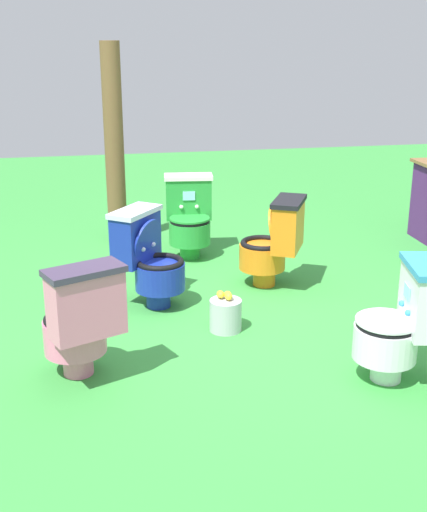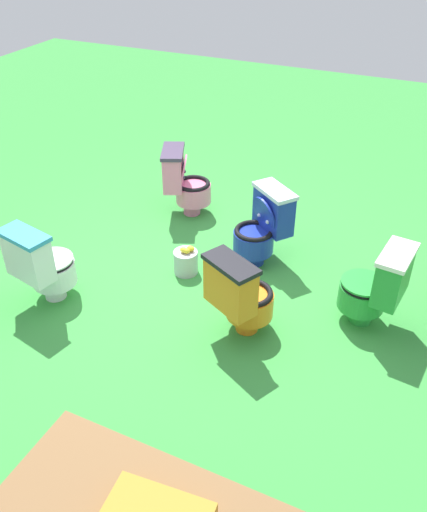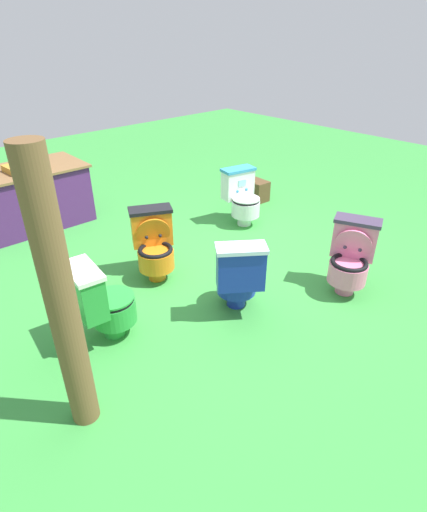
{
  "view_description": "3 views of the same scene",
  "coord_description": "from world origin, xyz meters",
  "px_view_note": "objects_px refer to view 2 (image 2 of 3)",
  "views": [
    {
      "loc": [
        4.31,
        -1.04,
        1.95
      ],
      "look_at": [
        0.03,
        -0.2,
        0.49
      ],
      "focal_mm": 47.16,
      "sensor_mm": 36.0,
      "label": 1
    },
    {
      "loc": [
        -1.74,
        3.48,
        2.97
      ],
      "look_at": [
        -0.23,
        0.15,
        0.47
      ],
      "focal_mm": 38.73,
      "sensor_mm": 36.0,
      "label": 2
    },
    {
      "loc": [
        -2.66,
        -2.72,
        2.34
      ],
      "look_at": [
        -0.26,
        -0.15,
        0.34
      ],
      "focal_mm": 28.63,
      "sensor_mm": 36.0,
      "label": 3
    }
  ],
  "objects_px": {
    "toilet_orange": "(241,295)",
    "toilet_blue": "(263,226)",
    "toilet_pink": "(184,182)",
    "toilet_green": "(376,287)",
    "lemon_bucket": "(186,261)",
    "toilet_white": "(42,265)"
  },
  "relations": [
    {
      "from": "toilet_blue",
      "to": "toilet_pink",
      "type": "bearing_deg",
      "value": 11.87
    },
    {
      "from": "toilet_pink",
      "to": "lemon_bucket",
      "type": "height_order",
      "value": "toilet_pink"
    },
    {
      "from": "toilet_orange",
      "to": "toilet_white",
      "type": "distance_m",
      "value": 1.66
    },
    {
      "from": "toilet_pink",
      "to": "toilet_green",
      "type": "xyz_separation_m",
      "value": [
        -2.16,
        0.99,
        -0.0
      ]
    },
    {
      "from": "toilet_pink",
      "to": "toilet_orange",
      "type": "bearing_deg",
      "value": 16.3
    },
    {
      "from": "toilet_orange",
      "to": "toilet_blue",
      "type": "relative_size",
      "value": 1.0
    },
    {
      "from": "toilet_white",
      "to": "toilet_blue",
      "type": "xyz_separation_m",
      "value": [
        -1.43,
        -1.31,
        0.0
      ]
    },
    {
      "from": "toilet_white",
      "to": "toilet_pink",
      "type": "bearing_deg",
      "value": 90.87
    },
    {
      "from": "toilet_orange",
      "to": "toilet_white",
      "type": "bearing_deg",
      "value": -142.23
    },
    {
      "from": "toilet_orange",
      "to": "lemon_bucket",
      "type": "distance_m",
      "value": 0.97
    },
    {
      "from": "lemon_bucket",
      "to": "toilet_blue",
      "type": "bearing_deg",
      "value": -140.41
    },
    {
      "from": "toilet_orange",
      "to": "lemon_bucket",
      "type": "height_order",
      "value": "toilet_orange"
    },
    {
      "from": "toilet_white",
      "to": "lemon_bucket",
      "type": "xyz_separation_m",
      "value": [
        -0.87,
        -0.85,
        -0.25
      ]
    },
    {
      "from": "toilet_orange",
      "to": "toilet_blue",
      "type": "xyz_separation_m",
      "value": [
        0.2,
        -1.02,
        0.0
      ]
    },
    {
      "from": "toilet_blue",
      "to": "toilet_green",
      "type": "height_order",
      "value": "same"
    },
    {
      "from": "toilet_pink",
      "to": "toilet_white",
      "type": "distance_m",
      "value": 1.86
    },
    {
      "from": "toilet_white",
      "to": "toilet_green",
      "type": "height_order",
      "value": "same"
    },
    {
      "from": "toilet_pink",
      "to": "toilet_green",
      "type": "relative_size",
      "value": 1.0
    },
    {
      "from": "toilet_orange",
      "to": "lemon_bucket",
      "type": "bearing_deg",
      "value": 171.21
    },
    {
      "from": "toilet_pink",
      "to": "toilet_white",
      "type": "height_order",
      "value": "same"
    },
    {
      "from": "toilet_white",
      "to": "toilet_blue",
      "type": "bearing_deg",
      "value": 55.01
    },
    {
      "from": "toilet_pink",
      "to": "toilet_blue",
      "type": "height_order",
      "value": "same"
    }
  ]
}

